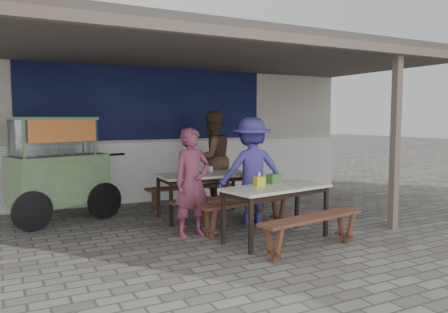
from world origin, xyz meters
TOP-DOWN VIEW (x-y plane):
  - ground at (0.00, 0.00)m, footprint 60.00×60.00m
  - back_wall at (-0.00, 3.58)m, footprint 9.00×1.28m
  - warung_roof at (0.02, 0.90)m, footprint 9.00×4.21m
  - table_left at (0.11, 1.09)m, footprint 1.56×0.81m
  - bench_left_street at (0.10, 0.42)m, footprint 1.64×0.33m
  - bench_left_wall at (0.13, 1.75)m, footprint 1.64×0.33m
  - table_right at (0.42, -0.60)m, footprint 1.61×0.92m
  - bench_right_street at (0.53, -1.24)m, footprint 1.64×0.54m
  - bench_right_wall at (0.31, 0.04)m, footprint 1.64×0.54m
  - vendor_cart at (-2.10, 1.99)m, footprint 2.00×1.27m
  - patron_street_side at (-0.54, 0.10)m, footprint 0.61×0.44m
  - patron_wall_side at (0.73, 2.06)m, footprint 0.99×0.84m
  - patron_right_table at (0.62, 0.40)m, footprint 1.20×0.85m
  - tissue_box at (0.23, -0.45)m, footprint 0.14×0.14m
  - donation_box at (0.54, -0.35)m, footprint 0.22×0.17m
  - condiment_jar at (0.34, 1.32)m, footprint 0.08×0.08m
  - condiment_bowl at (-0.11, 1.20)m, footprint 0.27×0.27m

SIDE VIEW (x-z plane):
  - ground at x=0.00m, z-range 0.00..0.00m
  - bench_right_street at x=0.53m, z-range 0.12..0.57m
  - bench_right_wall at x=0.31m, z-range 0.12..0.57m
  - bench_left_street at x=0.10m, z-range 0.12..0.57m
  - bench_left_wall at x=0.13m, z-range 0.12..0.57m
  - table_right at x=0.42m, z-range 0.30..1.05m
  - table_left at x=0.11m, z-range 0.30..1.05m
  - patron_street_side at x=-0.54m, z-range 0.00..1.55m
  - condiment_bowl at x=-0.11m, z-range 0.75..0.80m
  - condiment_jar at x=0.34m, z-range 0.75..0.84m
  - tissue_box at x=0.23m, z-range 0.75..0.88m
  - donation_box at x=0.54m, z-range 0.75..0.88m
  - patron_right_table at x=0.62m, z-range 0.00..1.69m
  - patron_wall_side at x=0.73m, z-range 0.00..1.81m
  - vendor_cart at x=-2.10m, z-range 0.07..1.77m
  - back_wall at x=0.00m, z-range -0.03..3.47m
  - warung_roof at x=0.02m, z-range 1.31..4.12m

